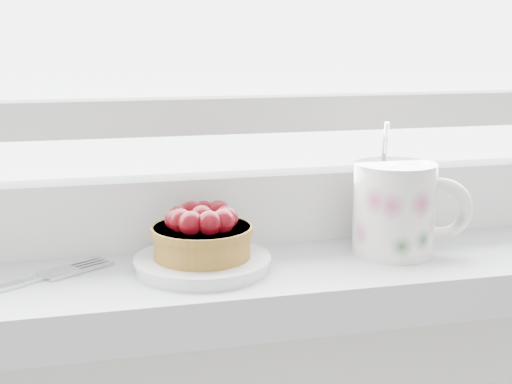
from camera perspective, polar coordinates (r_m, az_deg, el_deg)
name	(u,v)px	position (r m, az deg, el deg)	size (l,w,h in m)	color
saucer	(203,263)	(0.65, -4.30, -5.69)	(0.12, 0.12, 0.01)	white
raspberry_tart	(202,233)	(0.64, -4.33, -3.32)	(0.09, 0.09, 0.05)	brown
floral_mug	(397,207)	(0.70, 11.24, -1.17)	(0.12, 0.10, 0.13)	silver
fork	(2,288)	(0.63, -19.68, -7.24)	(0.19, 0.13, 0.00)	silver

